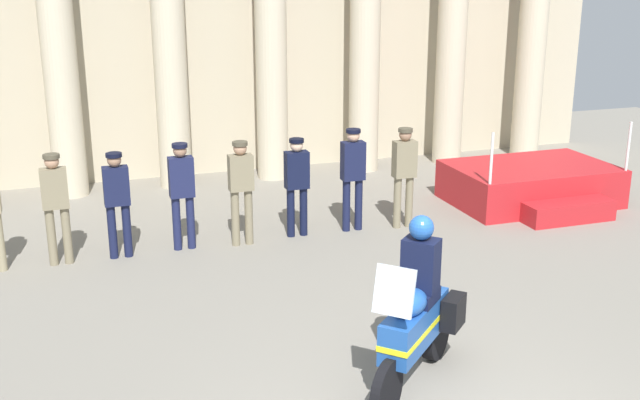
# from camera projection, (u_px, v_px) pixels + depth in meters

# --- Properties ---
(colonnade_backdrop) EXTENTS (15.90, 1.49, 6.86)m
(colonnade_backdrop) POSITION_uv_depth(u_px,v_px,m) (263.00, 5.00, 16.03)
(colonnade_backdrop) COLOR #B6AB91
(colonnade_backdrop) RESTS_ON ground_plane
(reviewing_stand) EXTENTS (2.98, 2.44, 1.62)m
(reviewing_stand) POSITION_uv_depth(u_px,v_px,m) (532.00, 185.00, 14.68)
(reviewing_stand) COLOR #B21E23
(reviewing_stand) RESTS_ON ground_plane
(officer_in_row_1) EXTENTS (0.38, 0.24, 1.70)m
(officer_in_row_1) POSITION_uv_depth(u_px,v_px,m) (56.00, 200.00, 11.52)
(officer_in_row_1) COLOR #7A7056
(officer_in_row_1) RESTS_ON ground_plane
(officer_in_row_2) EXTENTS (0.38, 0.24, 1.65)m
(officer_in_row_2) POSITION_uv_depth(u_px,v_px,m) (117.00, 197.00, 11.80)
(officer_in_row_2) COLOR #141938
(officer_in_row_2) RESTS_ON ground_plane
(officer_in_row_3) EXTENTS (0.38, 0.24, 1.71)m
(officer_in_row_3) POSITION_uv_depth(u_px,v_px,m) (182.00, 188.00, 12.15)
(officer_in_row_3) COLOR #191E42
(officer_in_row_3) RESTS_ON ground_plane
(officer_in_row_4) EXTENTS (0.38, 0.24, 1.70)m
(officer_in_row_4) POSITION_uv_depth(u_px,v_px,m) (241.00, 184.00, 12.33)
(officer_in_row_4) COLOR #7A7056
(officer_in_row_4) RESTS_ON ground_plane
(officer_in_row_5) EXTENTS (0.38, 0.24, 1.65)m
(officer_in_row_5) POSITION_uv_depth(u_px,v_px,m) (297.00, 179.00, 12.75)
(officer_in_row_5) COLOR black
(officer_in_row_5) RESTS_ON ground_plane
(officer_in_row_6) EXTENTS (0.38, 0.24, 1.74)m
(officer_in_row_6) POSITION_uv_depth(u_px,v_px,m) (353.00, 171.00, 13.01)
(officer_in_row_6) COLOR #141938
(officer_in_row_6) RESTS_ON ground_plane
(officer_in_row_7) EXTENTS (0.38, 0.24, 1.72)m
(officer_in_row_7) POSITION_uv_depth(u_px,v_px,m) (404.00, 169.00, 13.16)
(officer_in_row_7) COLOR #7A7056
(officer_in_row_7) RESTS_ON ground_plane
(motorcycle_with_rider) EXTENTS (1.59, 1.53, 1.90)m
(motorcycle_with_rider) POSITION_uv_depth(u_px,v_px,m) (417.00, 316.00, 8.24)
(motorcycle_with_rider) COLOR black
(motorcycle_with_rider) RESTS_ON ground_plane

